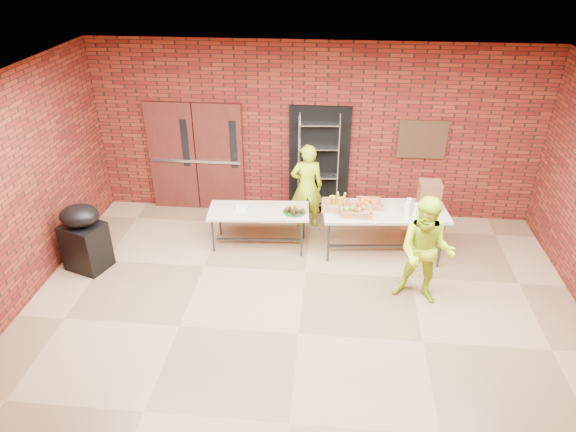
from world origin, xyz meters
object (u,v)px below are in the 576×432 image
Objects in this scene: wire_rack at (318,168)px; volunteer_man at (426,252)px; table_right at (385,214)px; coffee_dispenser at (429,195)px; covered_grill at (84,237)px; volunteer_woman at (307,186)px; table_left at (259,213)px.

wire_rack is 2.89m from volunteer_man.
table_right is 4.59× the size of coffee_dispenser.
table_right is at bearing 127.91° from volunteer_man.
volunteer_man reaches higher than coffee_dispenser.
wire_rack is 1.20× the size of volunteer_man.
wire_rack is 2.10m from coffee_dispenser.
volunteer_man is (0.48, -1.19, 0.07)m from table_right.
coffee_dispenser is 0.40× the size of covered_grill.
wire_rack is 0.47m from volunteer_woman.
wire_rack reaches higher than covered_grill.
wire_rack is at bearing 46.54° from table_left.
coffee_dispenser is (2.77, 0.12, 0.42)m from table_left.
covered_grill is 0.71× the size of volunteer_woman.
coffee_dispenser is at bearing 8.34° from table_right.
table_right is 1.55m from volunteer_woman.
volunteer_woman is (-0.18, -0.38, -0.20)m from wire_rack.
covered_grill is at bearing 17.12° from volunteer_woman.
volunteer_woman reaches higher than coffee_dispenser.
wire_rack is at bearing 128.01° from table_right.
coffee_dispenser is at bearing 96.94° from volunteer_man.
volunteer_man is at bearing 122.77° from volunteer_woman.
table_left is at bearing 173.28° from table_right.
wire_rack is 1.67m from table_right.
volunteer_man is (5.20, -0.33, 0.27)m from covered_grill.
table_left is at bearing 169.87° from volunteer_man.
wire_rack is at bearing 139.85° from volunteer_man.
volunteer_woman is at bearing 142.81° from table_right.
volunteer_man is at bearing -98.84° from coffee_dispenser.
table_right is 1.25× the size of volunteer_man.
volunteer_woman reaches higher than table_left.
coffee_dispenser is at bearing -1.77° from table_left.
table_left is at bearing 36.25° from volunteer_woman.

